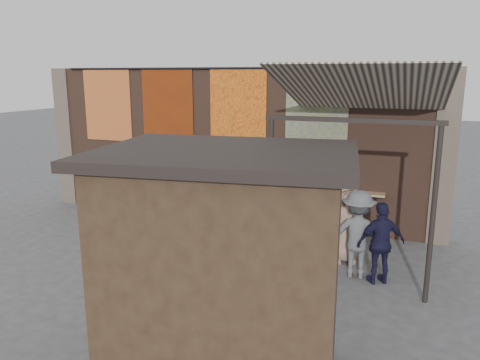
{
  "coord_description": "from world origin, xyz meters",
  "views": [
    {
      "loc": [
        4.47,
        -8.65,
        3.84
      ],
      "look_at": [
        0.83,
        1.2,
        1.46
      ],
      "focal_mm": 35.0,
      "sensor_mm": 36.0,
      "label": 1
    }
  ],
  "objects_px": {
    "shelf_box": "(291,181)",
    "scooter_stool_2": "(163,206)",
    "diner_left": "(138,191)",
    "diner_right": "(181,193)",
    "scooter_stool_3": "(183,206)",
    "shopper_tan": "(346,222)",
    "scooter_stool_6": "(243,216)",
    "scooter_stool_1": "(144,204)",
    "shopper_navy": "(381,243)",
    "scooter_stool_7": "(267,218)",
    "scooter_stool_4": "(201,209)",
    "market_stall": "(226,275)",
    "scooter_stool_8": "(287,219)",
    "scooter_stool_9": "(309,222)",
    "shopper_grey": "(358,234)",
    "scooter_stool_0": "(127,202)",
    "scooter_stool_5": "(224,211)"
  },
  "relations": [
    {
      "from": "diner_left",
      "to": "market_stall",
      "type": "distance_m",
      "value": 6.84
    },
    {
      "from": "shopper_tan",
      "to": "scooter_stool_6",
      "type": "bearing_deg",
      "value": 132.67
    },
    {
      "from": "diner_right",
      "to": "market_stall",
      "type": "xyz_separation_m",
      "value": [
        3.42,
        -5.37,
        0.55
      ]
    },
    {
      "from": "shopper_tan",
      "to": "scooter_stool_7",
      "type": "bearing_deg",
      "value": 126.58
    },
    {
      "from": "shelf_box",
      "to": "diner_left",
      "type": "bearing_deg",
      "value": -166.66
    },
    {
      "from": "scooter_stool_3",
      "to": "diner_right",
      "type": "distance_m",
      "value": 0.6
    },
    {
      "from": "scooter_stool_6",
      "to": "scooter_stool_1",
      "type": "bearing_deg",
      "value": 179.83
    },
    {
      "from": "scooter_stool_1",
      "to": "scooter_stool_9",
      "type": "xyz_separation_m",
      "value": [
        4.57,
        -0.01,
        -0.0
      ]
    },
    {
      "from": "shelf_box",
      "to": "shopper_navy",
      "type": "bearing_deg",
      "value": -45.61
    },
    {
      "from": "scooter_stool_7",
      "to": "scooter_stool_9",
      "type": "height_order",
      "value": "scooter_stool_9"
    },
    {
      "from": "scooter_stool_0",
      "to": "market_stall",
      "type": "height_order",
      "value": "market_stall"
    },
    {
      "from": "diner_right",
      "to": "shopper_navy",
      "type": "relative_size",
      "value": 1.14
    },
    {
      "from": "scooter_stool_9",
      "to": "shopper_grey",
      "type": "distance_m",
      "value": 2.4
    },
    {
      "from": "shelf_box",
      "to": "shopper_tan",
      "type": "relative_size",
      "value": 0.34
    },
    {
      "from": "scooter_stool_7",
      "to": "diner_right",
      "type": "bearing_deg",
      "value": -171.06
    },
    {
      "from": "diner_left",
      "to": "diner_right",
      "type": "xyz_separation_m",
      "value": [
        1.09,
        0.25,
        0.0
      ]
    },
    {
      "from": "shelf_box",
      "to": "scooter_stool_2",
      "type": "height_order",
      "value": "shelf_box"
    },
    {
      "from": "scooter_stool_2",
      "to": "shopper_tan",
      "type": "bearing_deg",
      "value": -13.71
    },
    {
      "from": "scooter_stool_0",
      "to": "market_stall",
      "type": "xyz_separation_m",
      "value": [
        5.29,
        -5.73,
        1.07
      ]
    },
    {
      "from": "shelf_box",
      "to": "diner_left",
      "type": "xyz_separation_m",
      "value": [
        -3.8,
        -0.9,
        -0.37
      ]
    },
    {
      "from": "scooter_stool_3",
      "to": "shopper_tan",
      "type": "bearing_deg",
      "value": -15.8
    },
    {
      "from": "scooter_stool_8",
      "to": "scooter_stool_1",
      "type": "bearing_deg",
      "value": 179.76
    },
    {
      "from": "shelf_box",
      "to": "scooter_stool_7",
      "type": "relative_size",
      "value": 0.79
    },
    {
      "from": "scooter_stool_5",
      "to": "scooter_stool_6",
      "type": "xyz_separation_m",
      "value": [
        0.54,
        -0.01,
        -0.07
      ]
    },
    {
      "from": "scooter_stool_6",
      "to": "shopper_tan",
      "type": "xyz_separation_m",
      "value": [
        2.71,
        -1.24,
        0.51
      ]
    },
    {
      "from": "scooter_stool_6",
      "to": "scooter_stool_4",
      "type": "bearing_deg",
      "value": -179.15
    },
    {
      "from": "scooter_stool_9",
      "to": "diner_left",
      "type": "relative_size",
      "value": 0.42
    },
    {
      "from": "scooter_stool_8",
      "to": "shopper_grey",
      "type": "relative_size",
      "value": 0.46
    },
    {
      "from": "diner_right",
      "to": "scooter_stool_5",
      "type": "bearing_deg",
      "value": 2.43
    },
    {
      "from": "shelf_box",
      "to": "scooter_stool_5",
      "type": "relative_size",
      "value": 0.67
    },
    {
      "from": "scooter_stool_1",
      "to": "scooter_stool_2",
      "type": "height_order",
      "value": "scooter_stool_2"
    },
    {
      "from": "scooter_stool_6",
      "to": "scooter_stool_7",
      "type": "bearing_deg",
      "value": 0.13
    },
    {
      "from": "scooter_stool_8",
      "to": "shopper_tan",
      "type": "xyz_separation_m",
      "value": [
        1.57,
        -1.23,
        0.48
      ]
    },
    {
      "from": "shopper_navy",
      "to": "shopper_tan",
      "type": "xyz_separation_m",
      "value": [
        -0.76,
        0.83,
        0.07
      ]
    },
    {
      "from": "scooter_stool_5",
      "to": "shopper_tan",
      "type": "xyz_separation_m",
      "value": [
        3.25,
        -1.25,
        0.44
      ]
    },
    {
      "from": "diner_right",
      "to": "shopper_tan",
      "type": "xyz_separation_m",
      "value": [
        4.28,
        -0.89,
        -0.04
      ]
    },
    {
      "from": "scooter_stool_0",
      "to": "scooter_stool_5",
      "type": "height_order",
      "value": "scooter_stool_5"
    },
    {
      "from": "scooter_stool_8",
      "to": "market_stall",
      "type": "distance_m",
      "value": 5.85
    },
    {
      "from": "scooter_stool_4",
      "to": "scooter_stool_9",
      "type": "bearing_deg",
      "value": 0.3
    },
    {
      "from": "scooter_stool_8",
      "to": "shopper_navy",
      "type": "relative_size",
      "value": 0.51
    },
    {
      "from": "scooter_stool_9",
      "to": "shopper_grey",
      "type": "relative_size",
      "value": 0.44
    },
    {
      "from": "market_stall",
      "to": "scooter_stool_8",
      "type": "bearing_deg",
      "value": 89.92
    },
    {
      "from": "shopper_navy",
      "to": "scooter_stool_7",
      "type": "bearing_deg",
      "value": -65.4
    },
    {
      "from": "shelf_box",
      "to": "scooter_stool_3",
      "type": "relative_size",
      "value": 0.65
    },
    {
      "from": "scooter_stool_3",
      "to": "scooter_stool_7",
      "type": "height_order",
      "value": "scooter_stool_3"
    },
    {
      "from": "scooter_stool_6",
      "to": "scooter_stool_2",
      "type": "bearing_deg",
      "value": -179.54
    },
    {
      "from": "diner_left",
      "to": "market_stall",
      "type": "bearing_deg",
      "value": -25.66
    },
    {
      "from": "scooter_stool_2",
      "to": "scooter_stool_6",
      "type": "distance_m",
      "value": 2.29
    },
    {
      "from": "scooter_stool_1",
      "to": "market_stall",
      "type": "xyz_separation_m",
      "value": [
        4.73,
        -5.72,
        1.08
      ]
    },
    {
      "from": "scooter_stool_1",
      "to": "scooter_stool_4",
      "type": "xyz_separation_m",
      "value": [
        1.73,
        -0.03,
        0.05
      ]
    }
  ]
}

